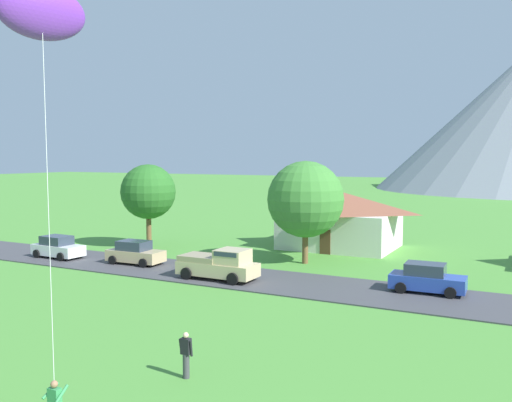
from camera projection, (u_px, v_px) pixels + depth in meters
road_strip at (311, 286)px, 33.54m from camera, size 160.00×6.15×0.08m
house_leftmost at (340, 219)px, 47.55m from camera, size 9.91×7.95×4.87m
tree_left_of_center at (148, 192)px, 47.41m from camera, size 4.73×4.73×7.23m
tree_center at (305, 199)px, 40.29m from camera, size 5.64×5.64×7.59m
parked_car_white_west_end at (58, 247)px, 42.57m from camera, size 4.28×2.24×1.68m
parked_car_blue_mid_east at (427, 279)px, 31.68m from camera, size 4.26×2.19×1.68m
parked_car_tan_east_end at (135, 253)px, 40.12m from camera, size 4.27×2.21×1.68m
pickup_truck_sand_west_side at (220, 264)px, 35.03m from camera, size 5.20×2.33×1.99m
kite_flyer_with_kite at (42, 19)px, 17.09m from camera, size 3.50×3.69×13.34m
watcher_person at (186, 354)px, 19.59m from camera, size 0.56×0.24×1.68m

